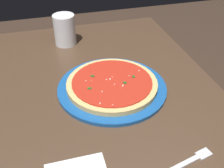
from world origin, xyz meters
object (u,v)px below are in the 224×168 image
(serving_plate, at_px, (112,88))
(fork, at_px, (183,164))
(pizza, at_px, (112,84))
(cup_tall_drink, at_px, (65,30))

(serving_plate, xyz_separation_m, fork, (0.33, 0.08, -0.00))
(serving_plate, height_order, fork, serving_plate)
(serving_plate, height_order, pizza, pizza)
(serving_plate, relative_size, pizza, 1.20)
(pizza, height_order, cup_tall_drink, cup_tall_drink)
(pizza, bearing_deg, fork, 14.12)
(serving_plate, relative_size, fork, 1.86)
(pizza, height_order, fork, pizza)
(serving_plate, xyz_separation_m, cup_tall_drink, (-0.35, -0.10, 0.06))
(pizza, distance_m, cup_tall_drink, 0.36)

